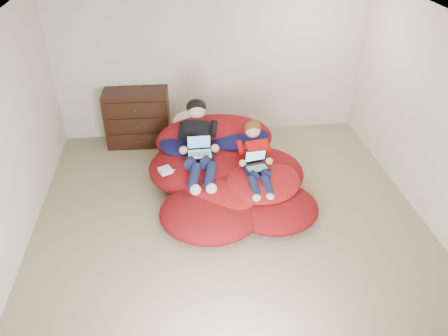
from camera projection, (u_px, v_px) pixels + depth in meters
room_shell at (230, 208)px, 5.55m from camera, size 5.10×5.10×2.77m
dresser at (138, 118)px, 7.14m from camera, size 1.04×0.59×0.92m
beanbag_pile at (227, 172)px, 6.17m from camera, size 2.22×2.41×0.88m
cream_pillow at (189, 121)px, 6.69m from camera, size 0.49×0.31×0.31m
older_boy at (199, 140)px, 5.98m from camera, size 0.46×1.25×0.85m
younger_boy at (255, 156)px, 5.85m from camera, size 0.35×1.07×0.68m
laptop_white at (199, 149)px, 5.96m from camera, size 0.31×0.27×0.23m
laptop_black at (256, 162)px, 5.81m from camera, size 0.35×0.32×0.23m
power_adapter at (165, 170)px, 5.90m from camera, size 0.21×0.21×0.06m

